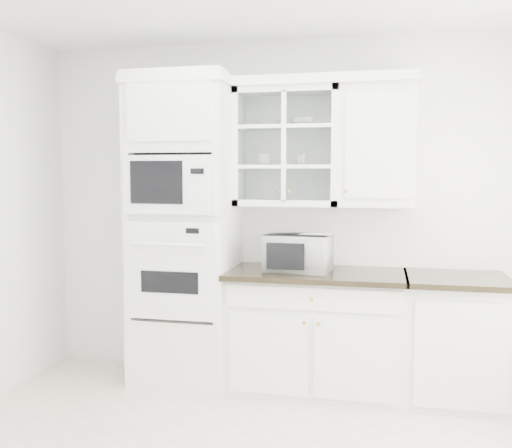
# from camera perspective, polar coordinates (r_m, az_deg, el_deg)

# --- Properties ---
(room_shell) EXTENTS (4.00, 3.50, 2.70)m
(room_shell) POSITION_cam_1_polar(r_m,az_deg,el_deg) (3.30, -0.63, 7.35)
(room_shell) COLOR white
(room_shell) RESTS_ON ground
(oven_column) EXTENTS (0.76, 0.68, 2.40)m
(oven_column) POSITION_cam_1_polar(r_m,az_deg,el_deg) (4.48, -7.12, -0.71)
(oven_column) COLOR white
(oven_column) RESTS_ON ground
(base_cabinet_run) EXTENTS (1.32, 0.67, 0.92)m
(base_cabinet_run) POSITION_cam_1_polar(r_m,az_deg,el_deg) (4.42, 6.04, -10.53)
(base_cabinet_run) COLOR white
(base_cabinet_run) RESTS_ON ground
(extra_base_cabinet) EXTENTS (0.72, 0.67, 0.92)m
(extra_base_cabinet) POSITION_cam_1_polar(r_m,az_deg,el_deg) (4.43, 19.25, -10.76)
(extra_base_cabinet) COLOR white
(extra_base_cabinet) RESTS_ON ground
(upper_cabinet_glass) EXTENTS (0.80, 0.33, 0.90)m
(upper_cabinet_glass) POSITION_cam_1_polar(r_m,az_deg,el_deg) (4.43, 3.16, 7.67)
(upper_cabinet_glass) COLOR white
(upper_cabinet_glass) RESTS_ON room_shell
(upper_cabinet_solid) EXTENTS (0.55, 0.33, 0.90)m
(upper_cabinet_solid) POSITION_cam_1_polar(r_m,az_deg,el_deg) (4.37, 12.01, 7.61)
(upper_cabinet_solid) COLOR white
(upper_cabinet_solid) RESTS_ON room_shell
(crown_molding) EXTENTS (2.14, 0.38, 0.07)m
(crown_molding) POSITION_cam_1_polar(r_m,az_deg,el_deg) (4.47, 1.77, 13.90)
(crown_molding) COLOR white
(crown_molding) RESTS_ON room_shell
(countertop_microwave) EXTENTS (0.51, 0.44, 0.28)m
(countertop_microwave) POSITION_cam_1_polar(r_m,az_deg,el_deg) (4.29, 4.29, -2.86)
(countertop_microwave) COLOR white
(countertop_microwave) RESTS_ON base_cabinet_run
(bowl_a) EXTENTS (0.19, 0.19, 0.05)m
(bowl_a) POSITION_cam_1_polar(r_m,az_deg,el_deg) (4.48, 1.24, 10.00)
(bowl_a) COLOR white
(bowl_a) RESTS_ON upper_cabinet_glass
(bowl_b) EXTENTS (0.24, 0.24, 0.06)m
(bowl_b) POSITION_cam_1_polar(r_m,az_deg,el_deg) (4.42, 4.74, 10.14)
(bowl_b) COLOR white
(bowl_b) RESTS_ON upper_cabinet_glass
(cup_a) EXTENTS (0.14, 0.14, 0.09)m
(cup_a) POSITION_cam_1_polar(r_m,az_deg,el_deg) (4.45, 0.87, 6.44)
(cup_a) COLOR white
(cup_a) RESTS_ON upper_cabinet_glass
(cup_b) EXTENTS (0.10, 0.10, 0.08)m
(cup_b) POSITION_cam_1_polar(r_m,az_deg,el_deg) (4.41, 4.56, 6.40)
(cup_b) COLOR white
(cup_b) RESTS_ON upper_cabinet_glass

